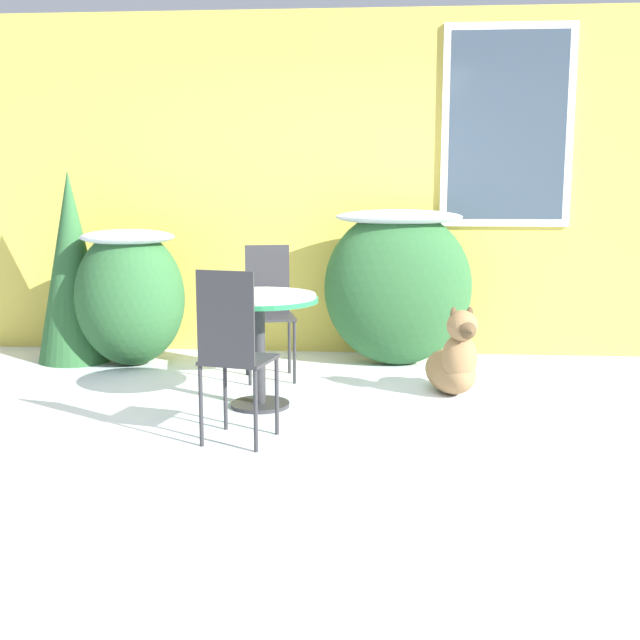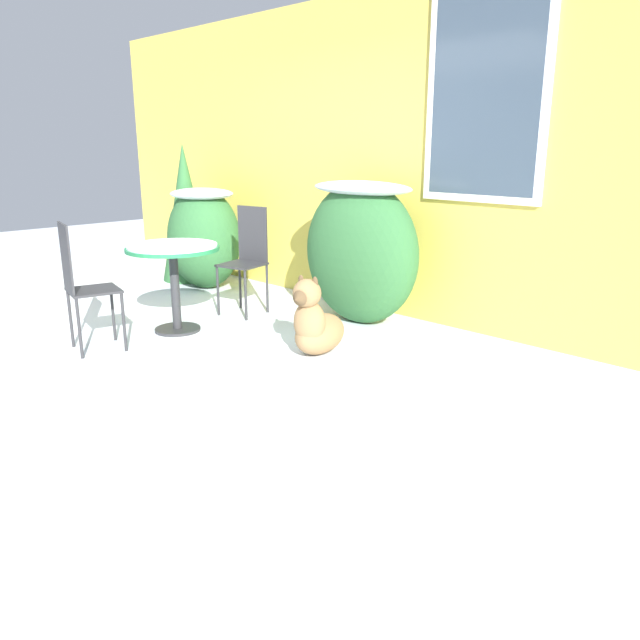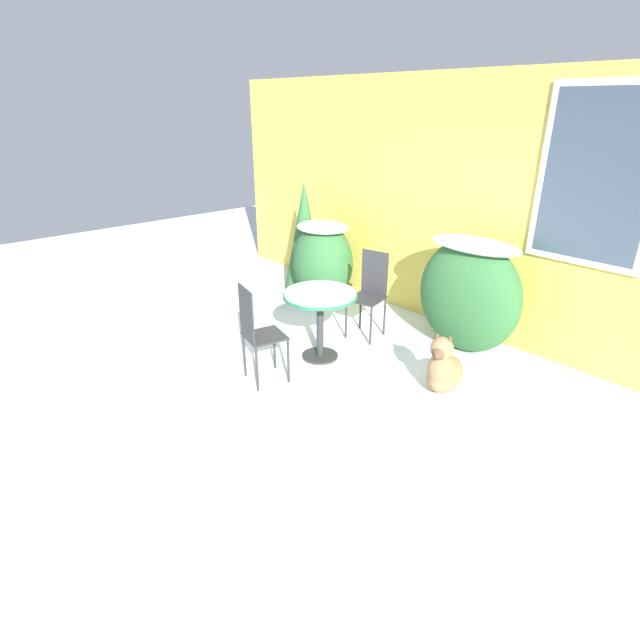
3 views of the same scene
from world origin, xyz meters
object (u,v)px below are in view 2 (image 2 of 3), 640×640
(patio_table, at_px, (173,260))
(dog, at_px, (316,326))
(patio_chair_near_table, at_px, (247,256))
(patio_chair_far_side, at_px, (83,282))

(patio_table, relative_size, dog, 1.05)
(patio_table, height_order, dog, patio_table)
(patio_chair_near_table, distance_m, patio_chair_far_side, 1.60)
(patio_chair_near_table, height_order, patio_chair_far_side, same)
(patio_table, xyz_separation_m, patio_chair_near_table, (-0.05, 0.82, -0.07))
(patio_table, relative_size, patio_chair_far_side, 0.78)
(patio_chair_far_side, bearing_deg, patio_chair_near_table, -75.85)
(patio_chair_near_table, bearing_deg, dog, -30.43)
(patio_chair_far_side, relative_size, dog, 1.35)
(patio_chair_far_side, height_order, dog, patio_chair_far_side)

